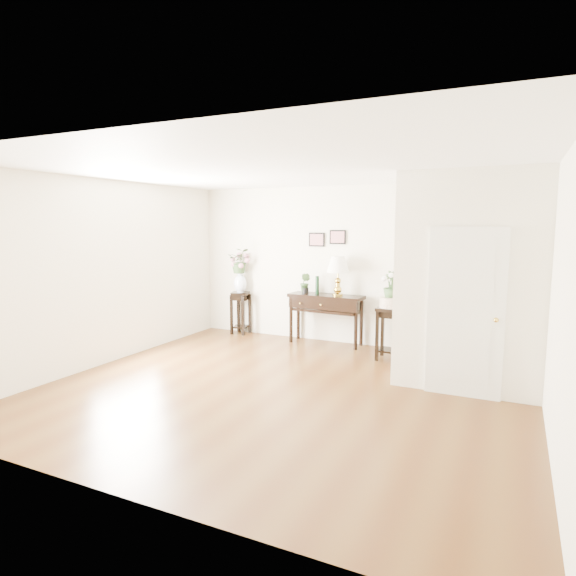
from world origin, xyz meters
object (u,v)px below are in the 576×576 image
Objects in this scene: table_lamp at (338,276)px; console_table at (326,319)px; plant_stand_a at (241,313)px; plant_stand_b at (390,334)px.

console_table is at bearing 180.00° from table_lamp.
plant_stand_b is at bearing -10.31° from plant_stand_a.
console_table is 1.79m from plant_stand_a.
console_table is 1.37m from plant_stand_b.
table_lamp is (0.22, 0.00, 0.79)m from console_table.
console_table is at bearing 158.54° from plant_stand_b.
console_table is 1.92× the size of table_lamp.
table_lamp is at bearing 3.47° from console_table.
plant_stand_b is (1.06, -0.50, -0.82)m from table_lamp.
plant_stand_a is (-1.79, 0.06, -0.03)m from console_table.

